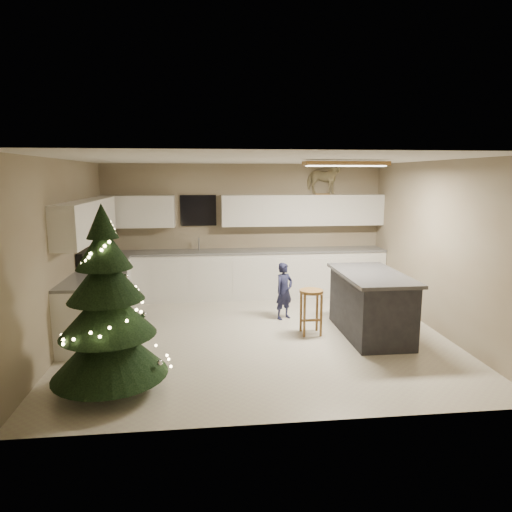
# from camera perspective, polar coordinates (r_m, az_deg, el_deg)

# --- Properties ---
(ground_plane) EXTENTS (5.50, 5.50, 0.00)m
(ground_plane) POSITION_cam_1_polar(r_m,az_deg,el_deg) (6.99, 0.32, -9.83)
(ground_plane) COLOR #C0B5A5
(room_shell) EXTENTS (5.52, 5.02, 2.61)m
(room_shell) POSITION_cam_1_polar(r_m,az_deg,el_deg) (6.61, 0.54, 4.61)
(room_shell) COLOR gray
(room_shell) RESTS_ON ground_plane
(cabinetry) EXTENTS (5.50, 3.20, 2.00)m
(cabinetry) POSITION_cam_1_polar(r_m,az_deg,el_deg) (8.34, -7.23, -1.22)
(cabinetry) COLOR silver
(cabinetry) RESTS_ON ground_plane
(island) EXTENTS (0.90, 1.70, 0.95)m
(island) POSITION_cam_1_polar(r_m,az_deg,el_deg) (7.07, 14.12, -5.82)
(island) COLOR black
(island) RESTS_ON ground_plane
(bar_stool) EXTENTS (0.36, 0.36, 0.68)m
(bar_stool) POSITION_cam_1_polar(r_m,az_deg,el_deg) (6.94, 6.91, -5.59)
(bar_stool) COLOR olive
(bar_stool) RESTS_ON ground_plane
(christmas_tree) EXTENTS (1.31, 1.27, 2.09)m
(christmas_tree) POSITION_cam_1_polar(r_m,az_deg,el_deg) (5.27, -18.07, -7.20)
(christmas_tree) COLOR #3F2816
(christmas_tree) RESTS_ON ground_plane
(toddler) EXTENTS (0.41, 0.38, 0.95)m
(toddler) POSITION_cam_1_polar(r_m,az_deg,el_deg) (7.63, 3.54, -4.39)
(toddler) COLOR black
(toddler) RESTS_ON ground_plane
(rocking_horse) EXTENTS (0.76, 0.57, 0.61)m
(rocking_horse) POSITION_cam_1_polar(r_m,az_deg,el_deg) (9.15, 8.36, 9.56)
(rocking_horse) COLOR olive
(rocking_horse) RESTS_ON cabinetry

